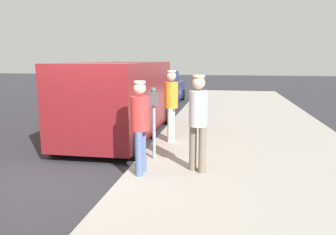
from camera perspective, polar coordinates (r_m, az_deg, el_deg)
The scene contains 8 objects.
ground_plane at distance 6.99m, azimuth -14.29°, elevation -8.73°, with size 80.00×80.00×0.00m, color #2D2D33.
sidewalk_slab at distance 6.41m, azimuth 16.00°, elevation -9.87°, with size 5.00×32.00×0.15m, color #9E998E.
parking_meter_near at distance 6.69m, azimuth -2.53°, elevation 1.19°, with size 0.14×0.18×1.52m.
pedestrian_in_red at distance 5.81m, azimuth -4.95°, elevation -0.72°, with size 0.34×0.36×1.71m.
pedestrian_in_gray at distance 5.93m, azimuth 5.36°, elevation 0.16°, with size 0.34×0.34×1.81m.
pedestrian_in_orange at distance 8.16m, azimuth 0.57°, elevation 2.98°, with size 0.34×0.36×1.81m.
parked_van at distance 9.36m, azimuth -8.31°, elevation 3.55°, with size 2.16×5.22×2.15m.
parked_sedan_ahead at distance 16.19m, azimuth -1.34°, elevation 5.04°, with size 1.99×4.42×1.65m.
Camera 1 is at (2.81, -5.99, 2.24)m, focal length 34.37 mm.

